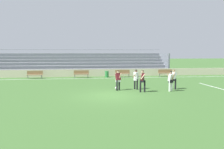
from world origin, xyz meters
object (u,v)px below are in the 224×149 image
(bench_near_bin, at_px, (81,73))
(soccer_ball, at_px, (116,88))
(bleacher_stand, at_px, (80,63))
(bench_far_left, at_px, (165,72))
(trash_bin, at_px, (107,74))
(player_dark_pressing_high, at_px, (118,79))
(player_white_challenging, at_px, (174,78))
(player_white_overlapping, at_px, (136,78))
(bench_near_wall_gap, at_px, (123,73))
(player_dark_trailing_run, at_px, (143,79))
(player_white_dropping_back, at_px, (171,79))
(bench_centre_sideline, at_px, (35,74))

(bench_near_bin, bearing_deg, soccer_ball, -69.71)
(bleacher_stand, bearing_deg, soccer_ball, -75.10)
(bench_far_left, relative_size, trash_bin, 2.31)
(bleacher_stand, bearing_deg, bench_near_bin, -85.97)
(bench_far_left, relative_size, player_dark_pressing_high, 1.11)
(player_dark_pressing_high, bearing_deg, player_white_challenging, -1.10)
(player_white_overlapping, distance_m, player_white_challenging, 3.15)
(bench_near_wall_gap, bearing_deg, player_dark_trailing_run, -90.81)
(player_dark_trailing_run, xyz_separation_m, soccer_ball, (-1.84, 1.46, -0.91))
(bench_near_bin, relative_size, player_dark_pressing_high, 1.11)
(player_white_challenging, height_order, player_dark_trailing_run, player_dark_trailing_run)
(trash_bin, relative_size, player_white_overlapping, 0.47)
(player_white_dropping_back, bearing_deg, player_white_challenging, 54.68)
(soccer_ball, bearing_deg, bench_near_wall_gap, 76.56)
(player_white_dropping_back, bearing_deg, player_white_overlapping, 154.38)
(player_white_challenging, distance_m, player_dark_trailing_run, 3.06)
(player_dark_pressing_high, bearing_deg, player_white_overlapping, 9.25)
(player_dark_pressing_high, relative_size, player_white_challenging, 0.98)
(player_white_dropping_back, xyz_separation_m, player_white_challenging, (0.61, 0.87, 0.03))
(bleacher_stand, height_order, bench_near_bin, bleacher_stand)
(bench_centre_sideline, distance_m, player_dark_trailing_run, 14.18)
(bench_near_wall_gap, relative_size, player_dark_pressing_high, 1.11)
(bench_near_wall_gap, distance_m, player_dark_pressing_high, 8.93)
(bench_near_bin, height_order, trash_bin, bench_near_bin)
(bench_centre_sideline, height_order, soccer_ball, bench_centre_sideline)
(bleacher_stand, height_order, bench_near_wall_gap, bleacher_stand)
(bench_near_wall_gap, relative_size, bench_far_left, 1.00)
(bench_far_left, bearing_deg, soccer_ball, -132.11)
(bench_centre_sideline, xyz_separation_m, player_dark_trailing_run, (10.29, -9.74, 0.48))
(player_white_dropping_back, bearing_deg, bleacher_stand, 118.13)
(bench_far_left, xyz_separation_m, player_dark_pressing_high, (-7.40, -8.72, 0.42))
(bleacher_stand, height_order, bench_far_left, bleacher_stand)
(player_dark_trailing_run, bearing_deg, player_white_challenging, 17.74)
(bench_near_bin, relative_size, bench_centre_sideline, 1.00)
(bleacher_stand, height_order, soccer_ball, bleacher_stand)
(bench_near_wall_gap, bearing_deg, bleacher_stand, 140.68)
(bleacher_stand, distance_m, bench_centre_sideline, 6.79)
(player_dark_pressing_high, height_order, player_white_overlapping, player_white_overlapping)
(player_dark_pressing_high, distance_m, player_white_challenging, 4.68)
(player_dark_trailing_run, bearing_deg, trash_bin, 100.34)
(trash_bin, distance_m, player_dark_trailing_run, 10.07)
(player_white_overlapping, bearing_deg, bench_near_wall_gap, 87.60)
(bench_far_left, bearing_deg, bench_centre_sideline, 180.00)
(trash_bin, bearing_deg, player_white_challenging, -62.20)
(player_white_overlapping, xyz_separation_m, player_dark_trailing_run, (0.22, -1.27, 0.03))
(player_dark_pressing_high, relative_size, player_white_dropping_back, 1.01)
(bench_centre_sideline, xyz_separation_m, trash_bin, (8.49, 0.15, -0.16))
(player_dark_trailing_run, bearing_deg, bench_centre_sideline, 136.59)
(bench_centre_sideline, height_order, trash_bin, bench_centre_sideline)
(player_white_dropping_back, xyz_separation_m, player_dark_trailing_run, (-2.30, -0.07, 0.07))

